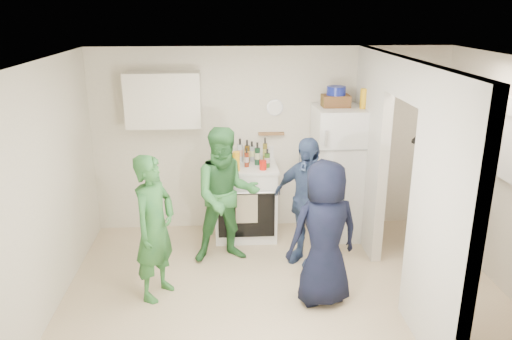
% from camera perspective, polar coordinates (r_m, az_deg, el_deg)
% --- Properties ---
extents(floor, '(4.80, 4.80, 0.00)m').
position_cam_1_polar(floor, '(5.74, 3.16, -13.15)').
color(floor, '#C7B68C').
rests_on(floor, ground).
extents(wall_back, '(4.80, 0.00, 4.80)m').
position_cam_1_polar(wall_back, '(6.82, 1.70, 3.46)').
color(wall_back, silver).
rests_on(wall_back, floor).
extents(wall_front, '(4.80, 0.00, 4.80)m').
position_cam_1_polar(wall_front, '(3.66, 6.58, -10.22)').
color(wall_front, silver).
rests_on(wall_front, floor).
extents(wall_left, '(0.00, 3.40, 3.40)m').
position_cam_1_polar(wall_left, '(5.47, -22.46, -1.74)').
color(wall_left, silver).
rests_on(wall_left, floor).
extents(wall_right, '(0.00, 3.40, 3.40)m').
position_cam_1_polar(wall_right, '(5.98, 26.88, -0.70)').
color(wall_right, silver).
rests_on(wall_right, floor).
extents(ceiling, '(4.80, 4.80, 0.00)m').
position_cam_1_polar(ceiling, '(4.93, 3.67, 12.52)').
color(ceiling, white).
rests_on(ceiling, wall_back).
extents(partition_pier_back, '(0.12, 1.20, 2.50)m').
position_cam_1_polar(partition_pier_back, '(6.47, 12.84, 2.19)').
color(partition_pier_back, silver).
rests_on(partition_pier_back, floor).
extents(partition_pier_front, '(0.12, 1.20, 2.50)m').
position_cam_1_polar(partition_pier_front, '(4.52, 20.45, -5.57)').
color(partition_pier_front, silver).
rests_on(partition_pier_front, floor).
extents(partition_header, '(0.12, 1.00, 0.40)m').
position_cam_1_polar(partition_header, '(5.24, 16.97, 9.91)').
color(partition_header, silver).
rests_on(partition_header, partition_pier_back).
extents(stove, '(0.84, 0.70, 1.00)m').
position_cam_1_polar(stove, '(6.72, -1.23, -3.52)').
color(stove, white).
rests_on(stove, floor).
extents(upper_cabinet, '(0.95, 0.34, 0.70)m').
position_cam_1_polar(upper_cabinet, '(6.53, -10.54, 7.90)').
color(upper_cabinet, silver).
rests_on(upper_cabinet, wall_back).
extents(fridge, '(0.73, 0.70, 1.76)m').
position_cam_1_polar(fridge, '(6.73, 9.61, -0.30)').
color(fridge, white).
rests_on(fridge, floor).
extents(wicker_basket, '(0.35, 0.25, 0.15)m').
position_cam_1_polar(wicker_basket, '(6.52, 9.09, 7.82)').
color(wicker_basket, brown).
rests_on(wicker_basket, fridge).
extents(blue_bowl, '(0.24, 0.24, 0.11)m').
position_cam_1_polar(blue_bowl, '(6.49, 9.15, 8.95)').
color(blue_bowl, navy).
rests_on(blue_bowl, wicker_basket).
extents(yellow_cup_stack_top, '(0.09, 0.09, 0.25)m').
position_cam_1_polar(yellow_cup_stack_top, '(6.44, 12.21, 7.97)').
color(yellow_cup_stack_top, yellow).
rests_on(yellow_cup_stack_top, fridge).
extents(wall_clock, '(0.22, 0.02, 0.22)m').
position_cam_1_polar(wall_clock, '(6.70, 2.19, 7.14)').
color(wall_clock, white).
rests_on(wall_clock, wall_back).
extents(spice_shelf, '(0.35, 0.08, 0.03)m').
position_cam_1_polar(spice_shelf, '(6.75, 1.75, 4.17)').
color(spice_shelf, olive).
rests_on(spice_shelf, wall_back).
extents(nook_window, '(0.03, 0.70, 0.80)m').
position_cam_1_polar(nook_window, '(6.03, 26.33, 3.51)').
color(nook_window, black).
rests_on(nook_window, wall_right).
extents(nook_window_frame, '(0.04, 0.76, 0.86)m').
position_cam_1_polar(nook_window_frame, '(6.03, 26.21, 3.51)').
color(nook_window_frame, white).
rests_on(nook_window_frame, wall_right).
extents(nook_valance, '(0.04, 0.82, 0.18)m').
position_cam_1_polar(nook_valance, '(5.94, 26.46, 6.77)').
color(nook_valance, white).
rests_on(nook_valance, wall_right).
extents(yellow_cup_stack_stove, '(0.09, 0.09, 0.25)m').
position_cam_1_polar(yellow_cup_stack_stove, '(6.30, -2.27, 1.00)').
color(yellow_cup_stack_stove, '#FEAF15').
rests_on(yellow_cup_stack_stove, stove).
extents(red_cup, '(0.09, 0.09, 0.12)m').
position_cam_1_polar(red_cup, '(6.35, 0.80, 0.55)').
color(red_cup, red).
rests_on(red_cup, stove).
extents(person_green_left, '(0.60, 0.69, 1.58)m').
position_cam_1_polar(person_green_left, '(5.33, -11.52, -6.49)').
color(person_green_left, '#35742E').
rests_on(person_green_left, floor).
extents(person_green_center, '(0.89, 0.74, 1.67)m').
position_cam_1_polar(person_green_center, '(5.97, -3.42, -2.96)').
color(person_green_center, '#3D8B3D').
rests_on(person_green_center, floor).
extents(person_denim, '(0.93, 0.91, 1.57)m').
position_cam_1_polar(person_denim, '(5.95, 5.78, -3.59)').
color(person_denim, '#375679').
rests_on(person_denim, floor).
extents(person_navy, '(0.86, 0.66, 1.55)m').
position_cam_1_polar(person_navy, '(5.18, 7.81, -7.22)').
color(person_navy, black).
rests_on(person_navy, floor).
extents(person_nook, '(0.79, 1.20, 1.73)m').
position_cam_1_polar(person_nook, '(6.29, 19.64, -2.63)').
color(person_nook, black).
rests_on(person_nook, floor).
extents(bottle_a, '(0.06, 0.06, 0.30)m').
position_cam_1_polar(bottle_a, '(6.63, -3.56, 2.07)').
color(bottle_a, olive).
rests_on(bottle_a, stove).
extents(bottle_b, '(0.07, 0.07, 0.25)m').
position_cam_1_polar(bottle_b, '(6.42, -2.86, 1.33)').
color(bottle_b, '#21571D').
rests_on(bottle_b, stove).
extents(bottle_c, '(0.08, 0.08, 0.32)m').
position_cam_1_polar(bottle_c, '(6.64, -1.84, 2.25)').
color(bottle_c, silver).
rests_on(bottle_c, stove).
extents(bottle_d, '(0.06, 0.06, 0.25)m').
position_cam_1_polar(bottle_d, '(6.45, -1.08, 1.43)').
color(bottle_d, maroon).
rests_on(bottle_d, stove).
extents(bottle_e, '(0.08, 0.08, 0.27)m').
position_cam_1_polar(bottle_e, '(6.69, -0.48, 2.15)').
color(bottle_e, '#939DA2').
rests_on(bottle_e, stove).
extents(bottle_f, '(0.07, 0.07, 0.30)m').
position_cam_1_polar(bottle_f, '(6.53, 0.16, 1.89)').
color(bottle_f, '#143721').
rests_on(bottle_f, stove).
extents(bottle_g, '(0.06, 0.06, 0.33)m').
position_cam_1_polar(bottle_g, '(6.67, 1.03, 2.35)').
color(bottle_g, olive).
rests_on(bottle_g, stove).
extents(bottle_h, '(0.08, 0.08, 0.25)m').
position_cam_1_polar(bottle_h, '(6.41, -3.73, 1.26)').
color(bottle_h, silver).
rests_on(bottle_h, stove).
extents(bottle_i, '(0.07, 0.07, 0.32)m').
position_cam_1_polar(bottle_i, '(6.60, -1.02, 2.12)').
color(bottle_i, brown).
rests_on(bottle_i, stove).
extents(bottle_j, '(0.07, 0.07, 0.25)m').
position_cam_1_polar(bottle_j, '(6.43, 1.29, 1.36)').
color(bottle_j, '#316020').
rests_on(bottle_j, stove).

